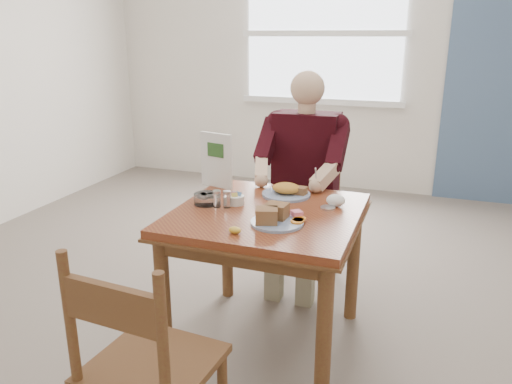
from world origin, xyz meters
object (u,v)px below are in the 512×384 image
at_px(table, 267,231).
at_px(chair_far, 305,211).
at_px(near_plate, 275,217).
at_px(far_plate, 287,191).
at_px(diner, 303,165).
at_px(chair_near, 145,370).

relative_size(table, chair_far, 0.97).
bearing_deg(chair_far, table, -90.00).
relative_size(near_plate, far_plate, 0.97).
height_order(diner, near_plate, diner).
height_order(chair_far, chair_near, same).
height_order(table, diner, diner).
bearing_deg(chair_far, near_plate, -84.49).
xyz_separation_m(chair_near, diner, (0.12, 1.69, 0.33)).
xyz_separation_m(near_plate, far_plate, (-0.06, 0.42, -0.00)).
bearing_deg(chair_near, diner, 86.01).
height_order(chair_near, far_plate, chair_near).
bearing_deg(near_plate, diner, 96.08).
xyz_separation_m(table, diner, (0.00, 0.71, 0.17)).
distance_m(diner, near_plate, 0.87).
bearing_deg(diner, far_plate, -86.45).
height_order(chair_near, near_plate, chair_near).
relative_size(table, near_plate, 3.21).
distance_m(chair_near, far_plate, 1.29).
bearing_deg(near_plate, far_plate, 98.73).
distance_m(chair_near, diner, 1.73).
relative_size(chair_near, near_plate, 3.32).
xyz_separation_m(chair_near, far_plate, (0.15, 1.25, 0.30)).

